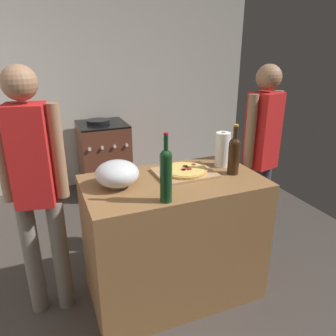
% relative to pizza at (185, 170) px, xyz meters
% --- Properties ---
extents(ground_plane, '(4.49, 3.71, 0.02)m').
position_rel_pizza_xyz_m(ground_plane, '(-0.33, 0.70, -0.95)').
color(ground_plane, '#3F3833').
extents(kitchen_wall_rear, '(4.49, 0.10, 2.60)m').
position_rel_pizza_xyz_m(kitchen_wall_rear, '(-0.33, 2.30, 0.36)').
color(kitchen_wall_rear, '#BCB7AD').
rests_on(kitchen_wall_rear, ground_plane).
extents(counter, '(1.19, 0.68, 0.90)m').
position_rel_pizza_xyz_m(counter, '(-0.11, -0.06, -0.48)').
color(counter, olive).
rests_on(counter, ground_plane).
extents(cutting_board, '(0.40, 0.32, 0.02)m').
position_rel_pizza_xyz_m(cutting_board, '(-0.00, -0.00, -0.02)').
color(cutting_board, tan).
rests_on(cutting_board, counter).
extents(pizza, '(0.31, 0.31, 0.03)m').
position_rel_pizza_xyz_m(pizza, '(0.00, 0.00, 0.00)').
color(pizza, tan).
rests_on(pizza, cutting_board).
extents(mixing_bowl, '(0.28, 0.28, 0.17)m').
position_rel_pizza_xyz_m(mixing_bowl, '(-0.48, -0.02, 0.05)').
color(mixing_bowl, '#B2B2B7').
rests_on(mixing_bowl, counter).
extents(paper_towel_roll, '(0.11, 0.11, 0.26)m').
position_rel_pizza_xyz_m(paper_towel_roll, '(0.33, 0.05, 0.10)').
color(paper_towel_roll, white).
rests_on(paper_towel_roll, counter).
extents(wine_bottle_green, '(0.07, 0.07, 0.40)m').
position_rel_pizza_xyz_m(wine_bottle_green, '(-0.27, -0.34, 0.14)').
color(wine_bottle_green, '#143819').
rests_on(wine_bottle_green, counter).
extents(wine_bottle_dark, '(0.08, 0.08, 0.35)m').
position_rel_pizza_xyz_m(wine_bottle_dark, '(0.32, -0.11, 0.12)').
color(wine_bottle_dark, '#331E0F').
rests_on(wine_bottle_dark, counter).
extents(stove, '(0.56, 0.62, 0.92)m').
position_rel_pizza_xyz_m(stove, '(-0.20, 1.90, -0.49)').
color(stove, brown).
rests_on(stove, ground_plane).
extents(person_in_stripes, '(0.38, 0.24, 1.65)m').
position_rel_pizza_xyz_m(person_in_stripes, '(-0.96, 0.10, 0.02)').
color(person_in_stripes, slate).
rests_on(person_in_stripes, ground_plane).
extents(person_in_red, '(0.37, 0.25, 1.62)m').
position_rel_pizza_xyz_m(person_in_red, '(0.76, 0.16, -0.01)').
color(person_in_red, '#383D4C').
rests_on(person_in_red, ground_plane).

